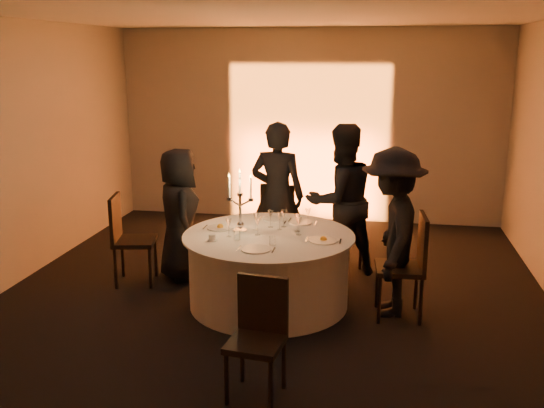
% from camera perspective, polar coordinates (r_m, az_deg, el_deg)
% --- Properties ---
extents(floor, '(7.00, 7.00, 0.00)m').
position_cam_1_polar(floor, '(6.59, -0.31, -9.31)').
color(floor, black).
rests_on(floor, ground).
extents(ceiling, '(7.00, 7.00, 0.00)m').
position_cam_1_polar(ceiling, '(6.07, -0.35, 17.70)').
color(ceiling, silver).
rests_on(ceiling, wall_back).
extents(wall_back, '(7.00, 0.00, 7.00)m').
position_cam_1_polar(wall_back, '(9.58, 3.48, 7.33)').
color(wall_back, '#AAA59E').
rests_on(wall_back, floor).
extents(wall_front, '(7.00, 0.00, 7.00)m').
position_cam_1_polar(wall_front, '(2.91, -13.01, -8.82)').
color(wall_front, '#AAA59E').
rests_on(wall_front, floor).
extents(wall_left, '(0.00, 7.00, 7.00)m').
position_cam_1_polar(wall_left, '(7.31, -24.20, 4.05)').
color(wall_left, '#AAA59E').
rests_on(wall_left, floor).
extents(uplighter_fixture, '(0.25, 0.12, 0.10)m').
position_cam_1_polar(uplighter_fixture, '(9.57, 3.14, -1.53)').
color(uplighter_fixture, black).
rests_on(uplighter_fixture, floor).
extents(banquet_table, '(1.80, 1.80, 0.77)m').
position_cam_1_polar(banquet_table, '(6.45, -0.31, -6.17)').
color(banquet_table, black).
rests_on(banquet_table, floor).
extents(chair_left, '(0.54, 0.54, 1.04)m').
position_cam_1_polar(chair_left, '(7.16, -13.51, -2.75)').
color(chair_left, black).
rests_on(chair_left, floor).
extents(chair_back_left, '(0.47, 0.47, 1.01)m').
position_cam_1_polar(chair_back_left, '(7.81, 0.70, -1.13)').
color(chair_back_left, black).
rests_on(chair_back_left, floor).
extents(chair_back_right, '(0.55, 0.55, 0.92)m').
position_cam_1_polar(chair_back_right, '(7.50, 6.88, -2.30)').
color(chair_back_right, black).
rests_on(chair_back_right, floor).
extents(chair_right, '(0.50, 0.50, 1.07)m').
position_cam_1_polar(chair_right, '(6.21, 12.78, -5.15)').
color(chair_right, black).
rests_on(chair_right, floor).
extents(chair_front, '(0.46, 0.46, 0.94)m').
position_cam_1_polar(chair_front, '(4.79, -1.27, -11.78)').
color(chair_front, black).
rests_on(chair_front, floor).
extents(guest_left, '(0.78, 0.90, 1.56)m').
position_cam_1_polar(guest_left, '(7.15, -8.69, -0.99)').
color(guest_left, black).
rests_on(guest_left, floor).
extents(guest_back_left, '(0.70, 0.49, 1.82)m').
position_cam_1_polar(guest_back_left, '(7.42, 0.51, 0.78)').
color(guest_back_left, black).
rests_on(guest_back_left, floor).
extents(guest_back_right, '(1.12, 1.07, 1.83)m').
position_cam_1_polar(guest_back_right, '(7.20, 6.48, 0.30)').
color(guest_back_right, black).
rests_on(guest_back_right, floor).
extents(guest_right, '(0.64, 1.11, 1.72)m').
position_cam_1_polar(guest_right, '(6.20, 11.23, -2.65)').
color(guest_right, black).
rests_on(guest_right, floor).
extents(plate_left, '(0.36, 0.29, 0.08)m').
position_cam_1_polar(plate_left, '(6.56, -4.89, -2.17)').
color(plate_left, white).
rests_on(plate_left, banquet_table).
extents(plate_back_left, '(0.36, 0.28, 0.01)m').
position_cam_1_polar(plate_back_left, '(6.88, 0.28, -1.43)').
color(plate_back_left, white).
rests_on(plate_back_left, banquet_table).
extents(plate_back_right, '(0.35, 0.25, 0.01)m').
position_cam_1_polar(plate_back_right, '(6.75, 2.68, -1.76)').
color(plate_back_right, white).
rests_on(plate_back_right, banquet_table).
extents(plate_right, '(0.36, 0.29, 0.08)m').
position_cam_1_polar(plate_right, '(6.13, 4.86, -3.36)').
color(plate_right, white).
rests_on(plate_right, banquet_table).
extents(plate_front, '(0.36, 0.29, 0.01)m').
position_cam_1_polar(plate_front, '(5.84, -1.52, -4.28)').
color(plate_front, white).
rests_on(plate_front, banquet_table).
extents(coffee_cup, '(0.11, 0.11, 0.07)m').
position_cam_1_polar(coffee_cup, '(6.15, -5.65, -3.18)').
color(coffee_cup, white).
rests_on(coffee_cup, banquet_table).
extents(candelabra, '(0.29, 0.14, 0.68)m').
position_cam_1_polar(candelabra, '(6.38, -3.01, -0.55)').
color(candelabra, silver).
rests_on(candelabra, banquet_table).
extents(wine_glass_a, '(0.07, 0.07, 0.19)m').
position_cam_1_polar(wine_glass_a, '(6.56, 1.12, -1.03)').
color(wine_glass_a, silver).
rests_on(wine_glass_a, banquet_table).
extents(wine_glass_b, '(0.07, 0.07, 0.19)m').
position_cam_1_polar(wine_glass_b, '(6.23, -4.10, -1.88)').
color(wine_glass_b, silver).
rests_on(wine_glass_b, banquet_table).
extents(wine_glass_c, '(0.07, 0.07, 0.19)m').
position_cam_1_polar(wine_glass_c, '(6.46, 0.73, -1.27)').
color(wine_glass_c, silver).
rests_on(wine_glass_c, banquet_table).
extents(wine_glass_d, '(0.07, 0.07, 0.19)m').
position_cam_1_polar(wine_glass_d, '(6.27, -1.37, -1.75)').
color(wine_glass_d, silver).
rests_on(wine_glass_d, banquet_table).
extents(wine_glass_e, '(0.07, 0.07, 0.19)m').
position_cam_1_polar(wine_glass_e, '(6.64, 3.42, -0.87)').
color(wine_glass_e, silver).
rests_on(wine_glass_e, banquet_table).
extents(wine_glass_f, '(0.07, 0.07, 0.19)m').
position_cam_1_polar(wine_glass_f, '(6.55, -0.13, -1.06)').
color(wine_glass_f, silver).
rests_on(wine_glass_f, banquet_table).
extents(wine_glass_g, '(0.07, 0.07, 0.19)m').
position_cam_1_polar(wine_glass_g, '(6.40, 2.40, -1.43)').
color(wine_glass_g, silver).
rests_on(wine_glass_g, banquet_table).
extents(wine_glass_h, '(0.07, 0.07, 0.19)m').
position_cam_1_polar(wine_glass_h, '(6.28, 2.54, -1.72)').
color(wine_glass_h, silver).
rests_on(wine_glass_h, banquet_table).
extents(wine_glass_i, '(0.07, 0.07, 0.19)m').
position_cam_1_polar(wine_glass_i, '(6.46, -1.53, -1.28)').
color(wine_glass_i, silver).
rests_on(wine_glass_i, banquet_table).
extents(tumbler_a, '(0.07, 0.07, 0.09)m').
position_cam_1_polar(tumbler_a, '(5.96, 0.04, -3.50)').
color(tumbler_a, silver).
rests_on(tumbler_a, banquet_table).
extents(tumbler_b, '(0.07, 0.07, 0.09)m').
position_cam_1_polar(tumbler_b, '(6.14, -3.32, -3.02)').
color(tumbler_b, silver).
rests_on(tumbler_b, banquet_table).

